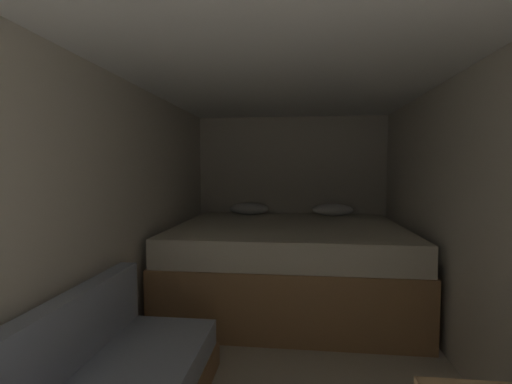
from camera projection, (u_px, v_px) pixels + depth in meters
The scene contains 6 objects.
ground_plane at pixel (282, 384), 2.39m from camera, with size 6.93×6.93×0.00m, color #B2A893.
wall_back at pixel (291, 197), 4.79m from camera, with size 2.52×0.05×2.09m, color beige.
wall_left at pixel (100, 224), 2.46m from camera, with size 0.05×4.93×2.09m, color beige.
wall_right at pixel (489, 231), 2.18m from camera, with size 0.05×4.93×2.09m, color beige.
ceiling_slab at pixel (284, 56), 2.25m from camera, with size 2.52×4.93×0.05m, color white.
bed at pixel (289, 264), 3.80m from camera, with size 2.30×1.94×0.99m.
Camera 1 is at (0.09, -0.50, 1.42)m, focal length 25.52 mm.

